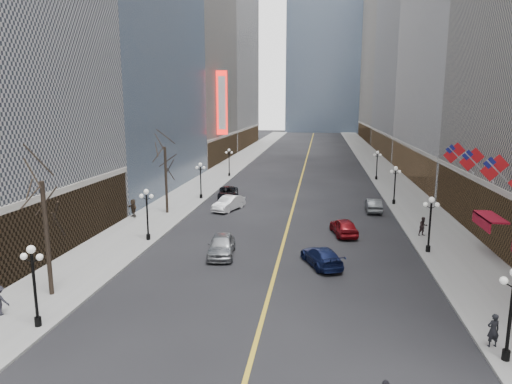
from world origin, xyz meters
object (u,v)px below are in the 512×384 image
(streetlamp_west_3, at_px, (229,159))
(car_sb_far, at_px, (373,205))
(car_nb_far, at_px, (228,193))
(ped_ne_corner, at_px, (493,330))
(car_sb_mid, at_px, (344,227))
(car_nb_near, at_px, (222,245))
(streetlamp_west_1, at_px, (147,209))
(streetlamp_east_2, at_px, (395,181))
(streetlamp_east_3, at_px, (377,162))
(streetlamp_east_1, at_px, (430,219))
(streetlamp_west_2, at_px, (201,177))
(streetlamp_east_0, at_px, (512,305))
(car_sb_near, at_px, (322,256))
(car_nb_mid, at_px, (229,203))
(streetlamp_west_0, at_px, (34,278))

(streetlamp_west_3, height_order, car_sb_far, streetlamp_west_3)
(car_nb_far, height_order, ped_ne_corner, ped_ne_corner)
(car_sb_mid, bearing_deg, car_nb_near, 24.38)
(streetlamp_west_1, xyz_separation_m, ped_ne_corner, (23.40, -14.80, -1.89))
(car_nb_far, xyz_separation_m, car_sb_mid, (13.79, -14.47, 0.04))
(streetlamp_east_2, bearing_deg, car_sb_mid, -115.57)
(streetlamp_east_3, distance_m, car_sb_far, 22.05)
(streetlamp_east_1, bearing_deg, streetlamp_west_2, 142.67)
(streetlamp_east_0, height_order, car_sb_near, streetlamp_east_0)
(car_nb_near, xyz_separation_m, car_sb_near, (7.87, -1.20, -0.15))
(car_nb_near, xyz_separation_m, car_sb_mid, (9.88, 7.23, -0.07))
(streetlamp_west_2, bearing_deg, streetlamp_west_3, 90.00)
(streetlamp_east_0, xyz_separation_m, car_nb_near, (-16.39, 13.17, -2.05))
(car_sb_mid, bearing_deg, streetlamp_east_0, 95.89)
(streetlamp_east_0, relative_size, streetlamp_east_2, 1.00)
(streetlamp_west_1, distance_m, streetlamp_west_2, 18.00)
(streetlamp_east_0, relative_size, streetlamp_east_1, 1.00)
(streetlamp_west_3, xyz_separation_m, car_nb_far, (3.31, -17.13, -2.15))
(streetlamp_east_0, height_order, car_sb_far, streetlamp_east_0)
(streetlamp_east_0, relative_size, streetlamp_west_1, 1.00)
(streetlamp_west_3, relative_size, car_nb_near, 0.90)
(car_sb_near, distance_m, car_sb_far, 19.15)
(streetlamp_east_1, bearing_deg, car_nb_mid, 146.33)
(streetlamp_west_0, relative_size, ped_ne_corner, 2.62)
(car_nb_near, height_order, ped_ne_corner, ped_ne_corner)
(car_nb_mid, bearing_deg, streetlamp_west_3, 120.42)
(streetlamp_west_0, xyz_separation_m, car_nb_near, (7.21, 13.17, -2.05))
(car_sb_mid, bearing_deg, streetlamp_west_0, 38.23)
(streetlamp_west_0, bearing_deg, car_nb_near, 61.30)
(streetlamp_west_3, bearing_deg, car_sb_mid, -61.60)
(streetlamp_east_1, xyz_separation_m, streetlamp_east_3, (0.00, 36.00, 0.00))
(streetlamp_west_2, relative_size, car_sb_far, 1.01)
(streetlamp_east_0, height_order, car_sb_mid, streetlamp_east_0)
(streetlamp_west_2, height_order, car_sb_far, streetlamp_west_2)
(streetlamp_west_3, bearing_deg, streetlamp_east_3, 0.00)
(car_nb_mid, bearing_deg, car_nb_near, -61.44)
(streetlamp_west_0, distance_m, car_sb_mid, 26.69)
(car_nb_near, bearing_deg, streetlamp_west_0, -125.89)
(car_nb_near, height_order, car_nb_mid, car_nb_near)
(streetlamp_west_2, height_order, car_nb_near, streetlamp_west_2)
(streetlamp_east_1, bearing_deg, streetlamp_east_0, -90.00)
(streetlamp_west_0, bearing_deg, car_sb_near, 38.44)
(streetlamp_west_3, bearing_deg, car_nb_near, -79.48)
(streetlamp_west_0, distance_m, car_sb_near, 19.37)
(streetlamp_west_2, xyz_separation_m, car_nb_far, (3.31, 0.87, -2.15))
(streetlamp_east_3, relative_size, streetlamp_west_0, 1.00)
(streetlamp_east_2, distance_m, ped_ne_corner, 32.86)
(streetlamp_east_3, height_order, streetlamp_west_2, same)
(streetlamp_east_0, bearing_deg, car_sb_mid, 107.70)
(streetlamp_west_0, xyz_separation_m, car_nb_mid, (4.65, 28.62, -2.10))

